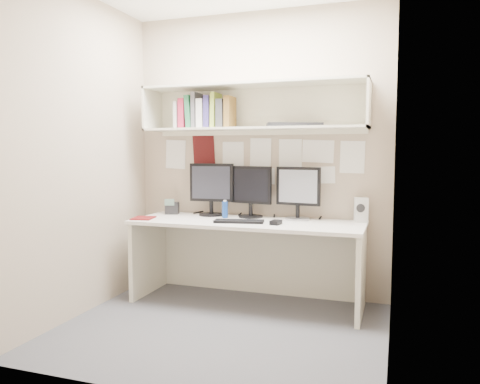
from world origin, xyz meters
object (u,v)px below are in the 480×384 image
(speaker, at_px, (361,210))
(maroon_notebook, at_px, (143,218))
(monitor_center, at_px, (251,189))
(desk, at_px, (247,262))
(monitor_left, at_px, (212,187))
(desk_phone, at_px, (172,208))
(keyboard, at_px, (239,221))
(monitor_right, at_px, (298,191))

(speaker, bearing_deg, maroon_notebook, 178.45)
(monitor_center, xyz_separation_m, speaker, (0.97, 0.03, -0.15))
(desk, bearing_deg, maroon_notebook, -168.69)
(monitor_left, xyz_separation_m, speaker, (1.36, 0.03, -0.16))
(monitor_center, height_order, desk_phone, monitor_center)
(monitor_left, bearing_deg, desk, -32.43)
(monitor_left, xyz_separation_m, monitor_center, (0.39, 0.00, -0.01))
(keyboard, relative_size, speaker, 2.01)
(monitor_center, bearing_deg, desk, -69.82)
(monitor_left, height_order, monitor_right, monitor_left)
(monitor_right, relative_size, desk_phone, 3.12)
(speaker, relative_size, maroon_notebook, 0.97)
(monitor_left, relative_size, speaker, 2.35)
(monitor_left, xyz_separation_m, maroon_notebook, (-0.50, -0.40, -0.26))
(keyboard, bearing_deg, monitor_right, 26.97)
(monitor_left, height_order, maroon_notebook, monitor_left)
(monitor_left, bearing_deg, monitor_center, -4.90)
(monitor_left, xyz_separation_m, monitor_right, (0.82, 0.00, -0.01))
(desk, distance_m, keyboard, 0.39)
(desk, bearing_deg, desk_phone, 166.94)
(desk_phone, bearing_deg, monitor_left, -11.49)
(desk_phone, bearing_deg, speaker, -13.82)
(keyboard, xyz_separation_m, desk_phone, (-0.78, 0.31, 0.05))
(monitor_center, bearing_deg, monitor_right, 11.60)
(desk, bearing_deg, monitor_right, 28.68)
(desk, distance_m, speaker, 1.08)
(monitor_left, relative_size, monitor_center, 1.05)
(desk, relative_size, monitor_left, 4.11)
(monitor_left, bearing_deg, desk_phone, 179.32)
(monitor_left, xyz_separation_m, desk_phone, (-0.40, -0.03, -0.21))
(monitor_right, xyz_separation_m, speaker, (0.54, 0.03, -0.15))
(desk, relative_size, monitor_right, 4.32)
(monitor_center, xyz_separation_m, maroon_notebook, (-0.88, -0.40, -0.25))
(monitor_left, bearing_deg, monitor_right, -4.90)
(monitor_right, distance_m, keyboard, 0.60)
(monitor_right, distance_m, speaker, 0.56)
(monitor_center, xyz_separation_m, keyboard, (-0.00, -0.34, -0.24))
(desk, bearing_deg, speaker, 14.79)
(keyboard, relative_size, maroon_notebook, 1.95)
(monitor_center, distance_m, maroon_notebook, 1.00)
(desk, bearing_deg, monitor_center, 98.57)
(monitor_right, relative_size, speaker, 2.23)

